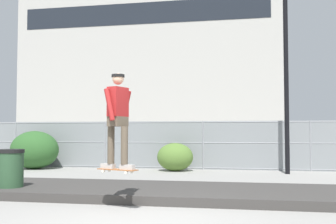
% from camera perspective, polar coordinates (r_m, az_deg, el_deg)
% --- Properties ---
extents(ground_plane, '(120.00, 120.00, 0.00)m').
position_cam_1_polar(ground_plane, '(6.55, -4.11, -15.24)').
color(ground_plane, gray).
extents(gravel_berm, '(17.43, 2.63, 0.18)m').
position_cam_1_polar(gravel_berm, '(9.24, 0.48, -11.04)').
color(gravel_berm, '#3D3A38').
rests_on(gravel_berm, ground_plane).
extents(skateboard, '(0.82, 0.46, 0.07)m').
position_cam_1_polar(skateboard, '(7.61, -7.03, -7.96)').
color(skateboard, '#9E5B33').
extents(skater, '(0.71, 0.62, 1.76)m').
position_cam_1_polar(skater, '(7.58, -6.98, -0.32)').
color(skater, '#B2ADA8').
rests_on(skater, skateboard).
extents(chain_fence, '(23.71, 0.06, 1.85)m').
position_cam_1_polar(chain_fence, '(15.82, 4.88, -4.58)').
color(chain_fence, gray).
rests_on(chain_fence, ground_plane).
extents(street_lamp, '(0.44, 0.44, 6.86)m').
position_cam_1_polar(street_lamp, '(14.91, 16.04, 8.28)').
color(street_lamp, black).
rests_on(street_lamp, ground_plane).
extents(parked_car_near, '(4.54, 2.22, 1.66)m').
position_cam_1_polar(parked_car_near, '(19.88, -4.65, -4.51)').
color(parked_car_near, maroon).
rests_on(parked_car_near, ground_plane).
extents(library_building, '(31.40, 14.80, 24.49)m').
position_cam_1_polar(library_building, '(55.05, -1.68, 8.47)').
color(library_building, '#B2AFA8').
rests_on(library_building, ground_plane).
extents(shrub_left, '(1.90, 1.56, 1.47)m').
position_cam_1_polar(shrub_left, '(16.82, -18.04, -5.02)').
color(shrub_left, '#2D5B28').
rests_on(shrub_left, ground_plane).
extents(shrub_center, '(1.33, 1.09, 1.02)m').
position_cam_1_polar(shrub_center, '(15.12, 0.99, -6.27)').
color(shrub_center, '#567A33').
rests_on(shrub_center, ground_plane).
extents(trash_bin, '(0.59, 0.59, 1.03)m').
position_cam_1_polar(trash_bin, '(9.93, -21.02, -7.80)').
color(trash_bin, '#2D5133').
rests_on(trash_bin, ground_plane).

